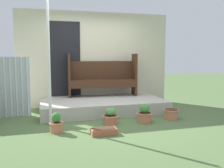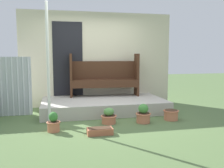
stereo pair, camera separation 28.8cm
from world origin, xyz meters
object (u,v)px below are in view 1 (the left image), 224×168
(planter_box_rect, at_px, (104,131))
(flower_pot_right, at_px, (144,114))
(support_post, at_px, (49,64))
(flower_pot_far_right, at_px, (171,114))
(flower_pot_left, at_px, (56,124))
(flower_pot_middle, at_px, (110,117))
(bench, at_px, (102,75))

(planter_box_rect, bearing_deg, flower_pot_right, 29.09)
(support_post, xyz_separation_m, flower_pot_far_right, (2.60, -0.27, -1.12))
(flower_pot_left, relative_size, flower_pot_middle, 1.12)
(support_post, xyz_separation_m, planter_box_rect, (0.90, -0.93, -1.18))
(bench, bearing_deg, flower_pot_right, -70.74)
(flower_pot_right, xyz_separation_m, flower_pot_far_right, (0.67, 0.09, -0.05))
(flower_pot_left, relative_size, flower_pot_right, 0.93)
(flower_pot_middle, height_order, flower_pot_far_right, flower_pot_middle)
(flower_pot_left, bearing_deg, support_post, 98.27)
(flower_pot_right, bearing_deg, flower_pot_left, -173.03)
(bench, bearing_deg, flower_pot_far_right, -51.95)
(flower_pot_middle, bearing_deg, bench, 82.18)
(flower_pot_middle, bearing_deg, flower_pot_far_right, -0.76)
(flower_pot_middle, bearing_deg, flower_pot_right, -8.27)
(planter_box_rect, bearing_deg, support_post, 133.97)
(support_post, relative_size, planter_box_rect, 5.42)
(flower_pot_middle, distance_m, flower_pot_right, 0.73)
(support_post, height_order, flower_pot_left, support_post)
(bench, relative_size, flower_pot_right, 4.69)
(bench, distance_m, planter_box_rect, 2.59)
(flower_pot_far_right, height_order, planter_box_rect, flower_pot_far_right)
(support_post, xyz_separation_m, flower_pot_left, (0.09, -0.59, -1.08))
(bench, relative_size, flower_pot_far_right, 5.51)
(flower_pot_left, distance_m, flower_pot_right, 1.85)
(flower_pot_middle, xyz_separation_m, flower_pot_right, (0.72, -0.10, 0.03))
(flower_pot_right, distance_m, flower_pot_far_right, 0.68)
(flower_pot_far_right, xyz_separation_m, planter_box_rect, (-1.70, -0.66, -0.06))
(flower_pot_left, height_order, flower_pot_far_right, flower_pot_left)
(support_post, distance_m, flower_pot_far_right, 2.84)
(planter_box_rect, bearing_deg, bench, 77.22)
(flower_pot_middle, bearing_deg, support_post, 168.01)
(bench, xyz_separation_m, flower_pot_right, (0.48, -1.83, -0.69))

